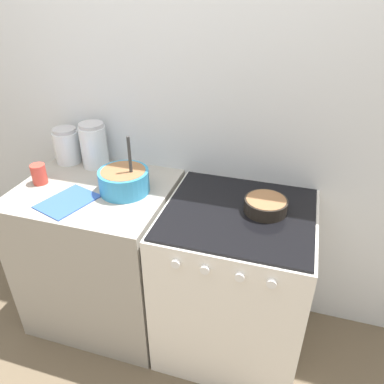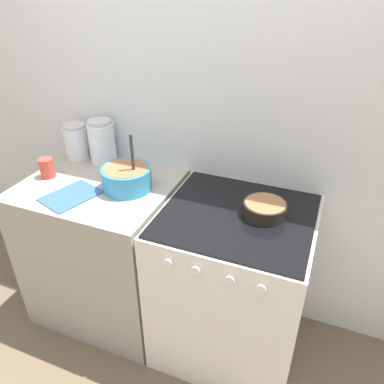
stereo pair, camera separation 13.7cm
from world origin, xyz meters
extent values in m
plane|color=brown|center=(0.00, 0.00, 0.00)|extent=(12.00, 12.00, 0.00)
cube|color=silver|center=(0.00, 0.69, 1.20)|extent=(4.58, 0.05, 2.40)
cube|color=#9E998E|center=(-0.40, 0.33, 0.44)|extent=(0.79, 0.67, 0.89)
cube|color=white|center=(0.38, 0.33, 0.44)|extent=(0.72, 0.67, 0.88)
cube|color=black|center=(0.38, 0.33, 0.88)|extent=(0.70, 0.64, 0.01)
cylinder|color=white|center=(0.18, -0.01, 0.81)|extent=(0.04, 0.02, 0.04)
cylinder|color=white|center=(0.30, -0.01, 0.81)|extent=(0.04, 0.02, 0.04)
cylinder|color=white|center=(0.45, -0.01, 0.81)|extent=(0.04, 0.02, 0.04)
cylinder|color=white|center=(0.58, -0.01, 0.81)|extent=(0.04, 0.02, 0.04)
cylinder|color=#338CBF|center=(-0.22, 0.35, 0.95)|extent=(0.25, 0.25, 0.12)
cylinder|color=#8C603D|center=(-0.22, 0.35, 0.98)|extent=(0.22, 0.22, 0.06)
cylinder|color=#333333|center=(-0.18, 0.35, 1.05)|extent=(0.02, 0.02, 0.29)
cylinder|color=black|center=(0.49, 0.38, 0.92)|extent=(0.20, 0.20, 0.06)
cylinder|color=#8C603D|center=(0.49, 0.38, 0.93)|extent=(0.19, 0.19, 0.05)
cylinder|color=silver|center=(-0.69, 0.57, 0.98)|extent=(0.15, 0.15, 0.19)
cylinder|color=white|center=(-0.69, 0.57, 0.94)|extent=(0.13, 0.13, 0.11)
cylinder|color=#B2B2B7|center=(-0.69, 0.57, 1.08)|extent=(0.13, 0.13, 0.02)
cylinder|color=silver|center=(-0.51, 0.57, 1.01)|extent=(0.15, 0.15, 0.24)
cylinder|color=tan|center=(-0.51, 0.57, 0.96)|extent=(0.13, 0.13, 0.14)
cylinder|color=#B2B2B7|center=(-0.51, 0.57, 1.13)|extent=(0.13, 0.13, 0.02)
cylinder|color=#CC3F33|center=(-0.69, 0.30, 0.94)|extent=(0.08, 0.08, 0.11)
cube|color=#3359B2|center=(-0.44, 0.18, 0.89)|extent=(0.27, 0.32, 0.01)
camera|label=1|loc=(0.59, -1.13, 1.87)|focal=35.00mm
camera|label=2|loc=(0.72, -1.08, 1.87)|focal=35.00mm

